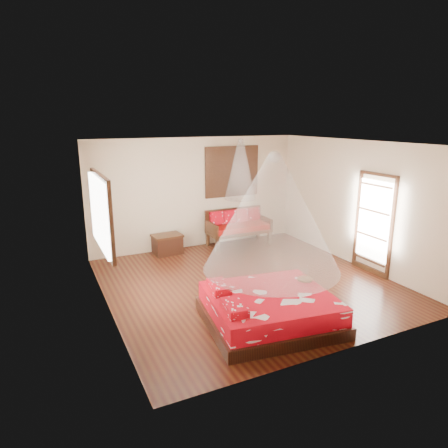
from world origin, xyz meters
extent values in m
cube|color=#33110B|center=(0.00, 0.00, -0.01)|extent=(5.50, 5.50, 0.02)
cube|color=white|center=(0.00, 0.00, 2.81)|extent=(5.50, 5.50, 0.02)
cube|color=beige|center=(-2.76, 0.00, 1.40)|extent=(0.02, 5.50, 2.80)
cube|color=beige|center=(2.76, 0.00, 1.40)|extent=(0.02, 5.50, 2.80)
cube|color=beige|center=(0.00, 2.76, 1.40)|extent=(5.50, 0.02, 2.80)
cube|color=beige|center=(0.00, -2.76, 1.40)|extent=(5.50, 0.02, 2.80)
cube|color=black|center=(-0.47, -1.60, 0.10)|extent=(2.26, 2.09, 0.20)
cube|color=#AF0514|center=(-0.47, -1.60, 0.35)|extent=(2.14, 1.98, 0.30)
cube|color=#AF0514|center=(-1.26, -1.88, 0.57)|extent=(0.36, 0.56, 0.13)
cube|color=#AF0514|center=(-1.16, -1.12, 0.57)|extent=(0.36, 0.56, 0.13)
cube|color=black|center=(0.24, 2.00, 0.21)|extent=(0.08, 0.08, 0.42)
cube|color=black|center=(1.77, 2.00, 0.21)|extent=(0.08, 0.08, 0.42)
cube|color=black|center=(0.24, 2.60, 0.21)|extent=(0.08, 0.08, 0.42)
cube|color=black|center=(1.77, 2.60, 0.21)|extent=(0.08, 0.08, 0.42)
cube|color=black|center=(1.00, 2.30, 0.38)|extent=(1.64, 0.73, 0.08)
cube|color=#7F0406|center=(1.00, 2.30, 0.49)|extent=(1.58, 0.67, 0.14)
cube|color=black|center=(1.00, 2.62, 0.67)|extent=(1.64, 0.06, 0.55)
cube|color=black|center=(0.22, 2.30, 0.54)|extent=(0.06, 0.73, 0.30)
cube|color=black|center=(1.79, 2.30, 0.54)|extent=(0.06, 0.73, 0.30)
cube|color=#AF0514|center=(0.46, 2.50, 0.73)|extent=(0.35, 0.19, 0.36)
cube|color=#AF0514|center=(0.82, 2.50, 0.73)|extent=(0.35, 0.19, 0.36)
cube|color=#AF0514|center=(1.19, 2.50, 0.73)|extent=(0.35, 0.19, 0.36)
cube|color=#AF0514|center=(1.55, 2.50, 0.73)|extent=(0.35, 0.19, 0.36)
cube|color=black|center=(-0.91, 2.45, 0.22)|extent=(0.69, 0.52, 0.43)
cube|color=black|center=(-0.91, 2.45, 0.46)|extent=(0.74, 0.56, 0.05)
cube|color=black|center=(1.00, 2.72, 1.90)|extent=(1.52, 0.06, 1.32)
cube|color=black|center=(1.00, 2.71, 1.90)|extent=(1.35, 0.04, 1.10)
cube|color=black|center=(-2.72, 0.20, 1.70)|extent=(0.08, 1.74, 1.34)
cube|color=silver|center=(-2.68, 0.20, 1.70)|extent=(0.04, 1.54, 1.10)
cube|color=black|center=(2.72, -0.60, 1.05)|extent=(0.08, 1.02, 2.16)
cube|color=white|center=(2.70, -0.60, 1.15)|extent=(0.03, 0.82, 1.70)
cylinder|color=brown|center=(0.40, -1.36, 0.52)|extent=(0.27, 0.27, 0.03)
cone|color=white|center=(-0.47, -1.60, 1.85)|extent=(2.14, 2.14, 1.80)
cone|color=white|center=(1.00, 2.25, 2.00)|extent=(0.79, 0.79, 1.50)
camera|label=1|loc=(-3.69, -6.62, 3.25)|focal=32.00mm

